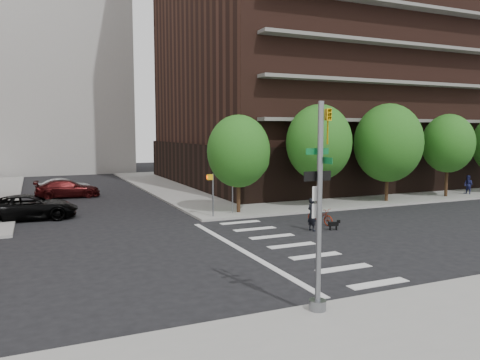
% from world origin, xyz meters
% --- Properties ---
extents(ground, '(120.00, 120.00, 0.00)m').
position_xyz_m(ground, '(0.00, 0.00, 0.00)').
color(ground, black).
rests_on(ground, ground).
extents(sidewalk_ne, '(39.00, 33.00, 0.15)m').
position_xyz_m(sidewalk_ne, '(20.50, 23.50, 0.07)').
color(sidewalk_ne, gray).
rests_on(sidewalk_ne, ground).
extents(crosswalk, '(3.85, 13.00, 0.01)m').
position_xyz_m(crosswalk, '(2.21, -0.00, 0.01)').
color(crosswalk, silver).
rests_on(crosswalk, ground).
extents(tree_a, '(4.00, 4.00, 5.90)m').
position_xyz_m(tree_a, '(4.00, 8.50, 4.04)').
color(tree_a, '#301E11').
rests_on(tree_a, sidewalk_ne).
extents(tree_b, '(4.50, 4.50, 6.65)m').
position_xyz_m(tree_b, '(10.00, 8.50, 4.54)').
color(tree_b, '#301E11').
rests_on(tree_b, sidewalk_ne).
extents(tree_c, '(5.00, 5.00, 6.80)m').
position_xyz_m(tree_c, '(16.00, 8.50, 4.45)').
color(tree_c, '#301E11').
rests_on(tree_c, sidewalk_ne).
extents(tree_d, '(4.00, 4.00, 6.20)m').
position_xyz_m(tree_d, '(22.00, 8.50, 4.34)').
color(tree_d, '#301E11').
rests_on(tree_d, sidewalk_ne).
extents(traffic_signal, '(0.90, 0.75, 6.00)m').
position_xyz_m(traffic_signal, '(-0.47, -7.49, 2.70)').
color(traffic_signal, slate).
rests_on(traffic_signal, sidewalk_s).
extents(pedestrian_signal, '(2.18, 0.67, 2.60)m').
position_xyz_m(pedestrian_signal, '(2.32, 7.92, 1.85)').
color(pedestrian_signal, slate).
rests_on(pedestrian_signal, sidewalk_ne).
extents(parked_car_black, '(2.82, 5.59, 1.52)m').
position_xyz_m(parked_car_black, '(-8.20, 11.98, 0.76)').
color(parked_car_black, black).
rests_on(parked_car_black, ground).
extents(parked_car_maroon, '(2.27, 5.06, 1.44)m').
position_xyz_m(parked_car_maroon, '(-5.50, 20.94, 0.72)').
color(parked_car_maroon, '#3A0C0D').
rests_on(parked_car_maroon, ground).
extents(parked_car_silver, '(1.60, 4.34, 1.42)m').
position_xyz_m(parked_car_silver, '(-5.66, 22.10, 0.71)').
color(parked_car_silver, '#ADB0B5').
rests_on(parked_car_silver, ground).
extents(scooter, '(1.12, 1.91, 0.95)m').
position_xyz_m(scooter, '(6.97, 3.65, 0.47)').
color(scooter, maroon).
rests_on(scooter, ground).
extents(dog_walker, '(0.70, 0.50, 1.78)m').
position_xyz_m(dog_walker, '(5.63, 2.41, 0.89)').
color(dog_walker, black).
rests_on(dog_walker, ground).
extents(dog, '(0.65, 0.31, 0.54)m').
position_xyz_m(dog, '(6.80, 2.05, 0.34)').
color(dog, black).
rests_on(dog, ground).
extents(pedestrian_far, '(0.79, 0.64, 1.55)m').
position_xyz_m(pedestrian_far, '(24.71, 8.71, 0.93)').
color(pedestrian_far, navy).
rests_on(pedestrian_far, sidewalk_ne).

